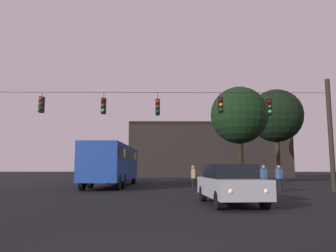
% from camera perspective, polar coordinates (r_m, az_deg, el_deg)
% --- Properties ---
extents(ground_plane, '(168.00, 168.00, 0.00)m').
position_cam_1_polar(ground_plane, '(29.91, -1.56, -10.01)').
color(ground_plane, black).
rests_on(ground_plane, ground).
extents(overhead_signal_span, '(21.04, 0.44, 6.73)m').
position_cam_1_polar(overhead_signal_span, '(19.24, -1.95, 0.25)').
color(overhead_signal_span, black).
rests_on(overhead_signal_span, ground).
extents(city_bus, '(2.78, 11.05, 3.00)m').
position_cam_1_polar(city_bus, '(24.91, -9.66, -6.15)').
color(city_bus, navy).
rests_on(city_bus, ground).
extents(car_near_right, '(2.09, 4.43, 1.52)m').
position_cam_1_polar(car_near_right, '(12.81, 10.84, -9.91)').
color(car_near_right, '#99999E').
rests_on(car_near_right, ground).
extents(car_far_left, '(2.11, 4.44, 1.52)m').
position_cam_1_polar(car_far_left, '(34.17, -8.85, -8.25)').
color(car_far_left, '#511919').
rests_on(car_far_left, ground).
extents(pedestrian_crossing_left, '(0.33, 0.41, 1.51)m').
position_cam_1_polar(pedestrian_crossing_left, '(23.19, 10.41, -8.58)').
color(pedestrian_crossing_left, black).
rests_on(pedestrian_crossing_left, ground).
extents(pedestrian_crossing_center, '(0.30, 0.39, 1.59)m').
position_cam_1_polar(pedestrian_crossing_center, '(18.53, 10.68, -8.77)').
color(pedestrian_crossing_center, black).
rests_on(pedestrian_crossing_center, ground).
extents(pedestrian_crossing_right, '(0.30, 0.39, 1.55)m').
position_cam_1_polar(pedestrian_crossing_right, '(19.86, 16.51, -8.57)').
color(pedestrian_crossing_right, black).
rests_on(pedestrian_crossing_right, ground).
extents(pedestrian_near_bus, '(0.27, 0.38, 1.53)m').
position_cam_1_polar(pedestrian_near_bus, '(19.92, 4.44, -8.87)').
color(pedestrian_near_bus, black).
rests_on(pedestrian_near_bus, ground).
extents(pedestrian_trailing, '(0.33, 0.41, 1.54)m').
position_cam_1_polar(pedestrian_trailing, '(20.16, 18.98, -8.47)').
color(pedestrian_trailing, black).
rests_on(pedestrian_trailing, ground).
extents(pedestrian_far_side, '(0.34, 0.42, 1.54)m').
position_cam_1_polar(pedestrian_far_side, '(19.97, 10.05, -8.77)').
color(pedestrian_far_side, black).
rests_on(pedestrian_far_side, ground).
extents(corner_building, '(23.48, 10.56, 7.99)m').
position_cam_1_polar(corner_building, '(51.64, 6.80, -4.39)').
color(corner_building, black).
rests_on(corner_building, ground).
extents(tree_left_silhouette, '(4.93, 4.93, 8.37)m').
position_cam_1_polar(tree_left_silhouette, '(28.71, 12.39, 1.80)').
color(tree_left_silhouette, black).
rests_on(tree_left_silhouette, ground).
extents(tree_behind_building, '(6.16, 6.16, 10.47)m').
position_cam_1_polar(tree_behind_building, '(39.79, 18.46, 1.67)').
color(tree_behind_building, '#2D2116').
rests_on(tree_behind_building, ground).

